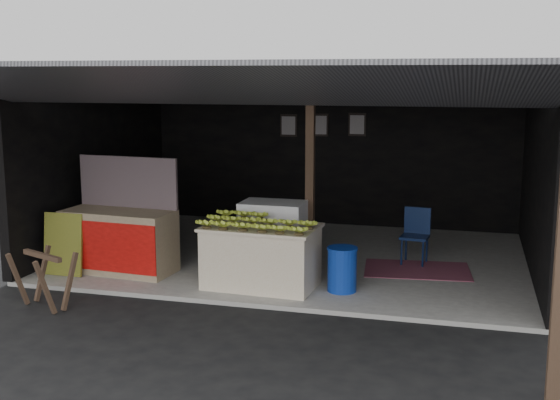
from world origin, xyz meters
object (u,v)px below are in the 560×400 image
(neighbor_stall, at_px, (119,238))
(plastic_chair, at_px, (416,231))
(water_barrel, at_px, (342,270))
(sawhorse, at_px, (43,274))
(banana_table, at_px, (261,256))
(white_crate, at_px, (273,236))

(neighbor_stall, relative_size, plastic_chair, 1.96)
(water_barrel, bearing_deg, sawhorse, -156.87)
(neighbor_stall, relative_size, water_barrel, 2.93)
(water_barrel, relative_size, plastic_chair, 0.67)
(water_barrel, bearing_deg, neighbor_stall, 178.22)
(banana_table, bearing_deg, water_barrel, 6.55)
(banana_table, relative_size, water_barrel, 2.76)
(white_crate, relative_size, neighbor_stall, 0.61)
(neighbor_stall, height_order, water_barrel, neighbor_stall)
(sawhorse, bearing_deg, white_crate, 66.88)
(sawhorse, bearing_deg, neighbor_stall, 105.63)
(white_crate, relative_size, sawhorse, 1.23)
(sawhorse, height_order, plastic_chair, plastic_chair)
(sawhorse, bearing_deg, water_barrel, 46.02)
(banana_table, xyz_separation_m, plastic_chair, (1.89, 1.76, 0.07))
(sawhorse, relative_size, water_barrel, 1.46)
(white_crate, height_order, plastic_chair, white_crate)
(banana_table, height_order, sawhorse, banana_table)
(sawhorse, bearing_deg, plastic_chair, 59.50)
(water_barrel, bearing_deg, white_crate, 146.91)
(white_crate, distance_m, plastic_chair, 2.17)
(banana_table, bearing_deg, white_crate, 97.70)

